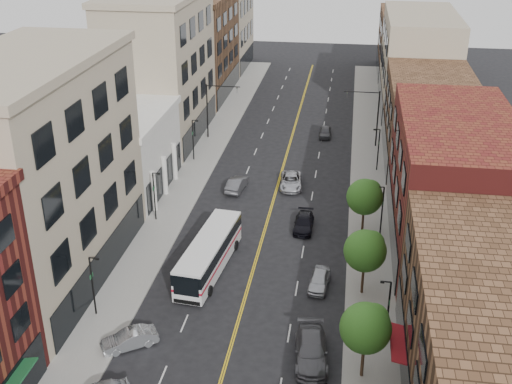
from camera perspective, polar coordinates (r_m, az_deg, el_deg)
The scene contains 31 objects.
sidewalk_left at distance 74.00m, azimuth -5.70°, elevation 1.38°, with size 4.00×110.00×0.15m, color gray.
sidewalk_right at distance 71.99m, azimuth 9.95°, elevation 0.41°, with size 4.00×110.00×0.15m, color gray.
bldg_l_tanoffice at distance 54.02m, azimuth -18.97°, elevation 1.16°, with size 10.00×22.00×18.00m, color tan.
bldg_l_white at distance 71.01m, azimuth -12.10°, elevation 3.31°, with size 10.00×14.00×8.00m, color silver.
bldg_l_far_a at distance 84.82m, azimuth -8.50°, elevation 10.70°, with size 10.00×20.00×18.00m, color tan.
bldg_l_far_b at distance 103.93m, azimuth -5.28°, elevation 12.66°, with size 10.00×20.00×15.00m, color #503320.
bldg_l_far_c at distance 120.70m, azimuth -3.28°, elevation 15.66°, with size 10.00×16.00×20.00m, color tan.
bldg_r_near at distance 40.45m, azimuth 21.14°, elevation -14.50°, with size 10.00×26.00×10.00m, color #503320.
bldg_r_mid at distance 60.26m, azimuth 17.09°, elevation 0.79°, with size 10.00×22.00×12.00m, color maroon.
bldg_r_far_a at distance 80.08m, azimuth 15.18°, elevation 6.25°, with size 10.00×20.00×10.00m, color #503320.
bldg_r_far_b at distance 99.67m, azimuth 14.20°, elevation 11.18°, with size 10.00×22.00×14.00m, color tan.
bldg_r_far_c at distance 119.45m, azimuth 13.39°, elevation 12.74°, with size 10.00×18.00×11.00m, color #503320.
tree_r_1 at distance 43.08m, azimuth 9.83°, elevation -11.69°, with size 3.40×3.40×5.59m.
tree_r_2 at distance 51.47m, azimuth 9.77°, elevation -5.06°, with size 3.40×3.40×5.59m.
tree_r_3 at distance 60.35m, azimuth 9.73°, elevation -0.34°, with size 3.40×3.40×5.59m.
lamp_l_1 at distance 50.34m, azimuth -14.30°, elevation -7.82°, with size 0.81×0.55×5.05m.
lamp_l_2 at distance 63.44m, azimuth -9.00°, elevation -0.13°, with size 0.81×0.55×5.05m.
lamp_l_3 at distance 77.64m, azimuth -5.59°, elevation 4.84°, with size 0.81×0.55×5.05m.
lamp_r_1 at distance 47.04m, azimuth 11.63°, elevation -10.08°, with size 0.81×0.55×5.05m.
lamp_r_2 at distance 60.86m, azimuth 11.12°, elevation -1.44°, with size 0.81×0.55×5.05m.
lamp_r_3 at distance 75.54m, azimuth 10.80°, elevation 3.92°, with size 0.81×0.55×5.05m.
signal_mast_left at distance 84.32m, azimuth -3.89°, elevation 7.76°, with size 4.49×0.18×7.20m.
signal_mast_right at distance 82.51m, azimuth 10.30°, elevation 7.02°, with size 4.49×0.18×7.20m.
city_bus at distance 55.28m, azimuth -4.19°, elevation -5.36°, with size 3.68×11.69×2.96m.
car_angle_b at distance 47.92m, azimuth -11.19°, elevation -12.72°, with size 1.41×4.03×1.33m, color silver.
car_parked_mid at distance 46.04m, azimuth 4.92°, elevation -13.84°, with size 2.25×5.54×1.61m, color #535258.
car_parked_far at distance 53.62m, azimuth 5.64°, elevation -7.80°, with size 1.56×3.87×1.32m, color #B3B5BB.
car_lane_behind at distance 70.20m, azimuth -1.72°, elevation 0.72°, with size 1.52×4.37×1.44m, color #48484D.
car_lane_a at distance 62.28m, azimuth 4.27°, elevation -2.76°, with size 1.81×4.45×1.29m, color black.
car_lane_b at distance 71.01m, azimuth 3.13°, elevation 0.97°, with size 2.34×5.07×1.41m, color #B5B7BE.
car_lane_c at distance 86.51m, azimuth 6.18°, elevation 5.32°, with size 1.52×3.77×1.29m, color #434348.
Camera 1 is at (7.34, -30.58, 29.65)m, focal length 45.00 mm.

